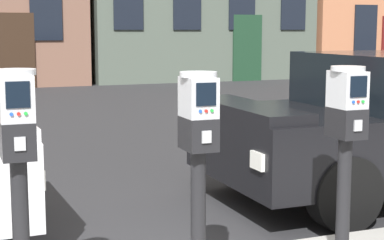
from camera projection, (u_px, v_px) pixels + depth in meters
The scene contains 3 objects.
parking_meter_near_kerb at pixel (18, 147), 3.30m from camera, with size 0.22×0.25×1.31m.
parking_meter_twin_adjacent at pixel (198, 140), 3.67m from camera, with size 0.22×0.25×1.27m.
parking_meter_end_of_row at pixel (346, 129), 4.04m from camera, with size 0.22×0.25×1.28m.
Camera 1 is at (-1.09, -3.64, 1.66)m, focal length 59.28 mm.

